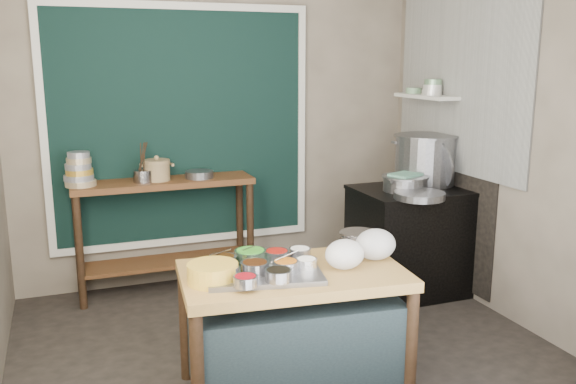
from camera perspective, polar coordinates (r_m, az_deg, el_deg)
name	(u,v)px	position (r m, az deg, el deg)	size (l,w,h in m)	color
floor	(281,345)	(4.30, -0.70, -14.16)	(3.50, 3.00, 0.02)	#2D2722
back_wall	(221,119)	(5.32, -6.32, 6.76)	(3.50, 0.02, 2.80)	gray
right_wall	(505,130)	(4.77, 19.63, 5.49)	(0.02, 3.00, 2.80)	gray
curtain_panel	(181,127)	(5.21, -9.95, 5.98)	(2.10, 0.02, 1.90)	black
curtain_frame	(182,127)	(5.20, -9.93, 5.97)	(2.22, 0.03, 2.02)	beige
tile_panel	(460,67)	(5.16, 15.81, 11.22)	(0.02, 1.70, 1.70)	#B2B2AA
soot_patch	(445,203)	(5.39, 14.51, -1.05)	(0.01, 1.30, 1.30)	black
wall_shelf	(426,96)	(5.36, 12.83, 8.72)	(0.22, 0.70, 0.03)	beige
prep_table	(293,332)	(3.59, 0.48, -12.99)	(1.25, 0.72, 0.75)	olive
back_counter	(166,236)	(5.17, -11.37, -4.04)	(1.45, 0.40, 0.95)	#4F3116
stove_block	(411,242)	(5.17, 11.42, -4.63)	(0.90, 0.68, 0.85)	black
stove_top	(413,190)	(5.06, 11.63, 0.15)	(0.92, 0.69, 0.03)	black
condiment_tray	(264,273)	(3.37, -2.29, -7.55)	(0.62, 0.44, 0.03)	gray
condiment_bowls	(259,264)	(3.37, -2.72, -6.78)	(0.65, 0.50, 0.07)	gray
yellow_basin	(213,273)	(3.27, -7.06, -7.53)	(0.27, 0.27, 0.10)	orange
saucepan	(359,242)	(3.75, 6.62, -4.70)	(0.24, 0.24, 0.13)	gray
plastic_bag_a	(345,254)	(3.46, 5.32, -5.82)	(0.23, 0.19, 0.17)	white
plastic_bag_b	(375,244)	(3.64, 8.19, -4.87)	(0.25, 0.21, 0.18)	white
bowl_stack	(79,171)	(4.96, -18.97, 1.86)	(0.24, 0.24, 0.27)	tan
utensil_cup	(144,176)	(4.99, -13.37, 1.48)	(0.16, 0.16, 0.10)	gray
ceramic_crock	(157,171)	(5.02, -12.15, 1.90)	(0.22, 0.22, 0.15)	olive
wide_bowl	(199,174)	(5.08, -8.31, 1.64)	(0.23, 0.23, 0.06)	gray
stock_pot	(425,160)	(5.23, 12.70, 2.98)	(0.53, 0.53, 0.42)	gray
pot_lid	(439,163)	(5.13, 13.95, 2.67)	(0.41, 0.41, 0.02)	gray
steamer	(405,183)	(4.94, 10.89, 0.81)	(0.38, 0.38, 0.12)	gray
green_cloth	(405,175)	(4.93, 10.93, 1.61)	(0.23, 0.18, 0.02)	#5B9581
shallow_pan	(419,195)	(4.69, 12.19, -0.31)	(0.39, 0.39, 0.05)	gray
shelf_bowl_stack	(432,88)	(5.29, 13.31, 9.48)	(0.16, 0.16, 0.13)	silver
shelf_bowl_green	(414,91)	(5.53, 11.66, 9.28)	(0.13, 0.13, 0.05)	gray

